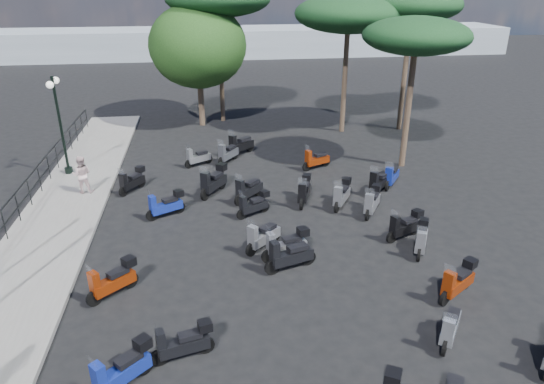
{
  "coord_description": "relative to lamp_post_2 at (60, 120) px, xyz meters",
  "views": [
    {
      "loc": [
        -0.92,
        -13.53,
        8.34
      ],
      "look_at": [
        1.39,
        2.39,
        1.2
      ],
      "focal_mm": 32.0,
      "sensor_mm": 36.0,
      "label": 1
    }
  ],
  "objects": [
    {
      "name": "pine_1",
      "position": [
        17.84,
        5.04,
        4.3
      ],
      "size": [
        5.39,
        5.39,
        7.94
      ],
      "color": "#38281E",
      "rests_on": "ground"
    },
    {
      "name": "scooter_30",
      "position": [
        12.43,
        -5.74,
        -2.16
      ],
      "size": [
        1.04,
        1.46,
        1.31
      ],
      "rotation": [
        0.0,
        0.0,
        2.58
      ],
      "color": "black",
      "rests_on": "ground"
    },
    {
      "name": "sidewalk",
      "position": [
        0.66,
        -5.22,
        -2.58
      ],
      "size": [
        3.0,
        30.0,
        0.15
      ],
      "primitive_type": "cube",
      "color": "slate",
      "rests_on": "ground"
    },
    {
      "name": "distant_hills",
      "position": [
        7.16,
        36.78,
        -1.15
      ],
      "size": [
        70.0,
        8.0,
        3.0
      ],
      "primitive_type": "cube",
      "color": "gray",
      "rests_on": "ground"
    },
    {
      "name": "pine_3",
      "position": [
        15.61,
        -0.91,
        3.34
      ],
      "size": [
        4.72,
        4.72,
        6.86
      ],
      "color": "#38281E",
      "rests_on": "ground"
    },
    {
      "name": "scooter_17",
      "position": [
        8.02,
        1.74,
        -2.14
      ],
      "size": [
        1.49,
        1.28,
        1.47
      ],
      "rotation": [
        0.0,
        0.0,
        2.27
      ],
      "color": "black",
      "rests_on": "ground"
    },
    {
      "name": "pedestrian_far",
      "position": [
        1.16,
        -2.38,
        -1.71
      ],
      "size": [
        0.79,
        0.62,
        1.58
      ],
      "primitive_type": "imported",
      "rotation": [
        0.0,
        0.0,
        3.17
      ],
      "color": "beige",
      "rests_on": "sidewalk"
    },
    {
      "name": "scooter_21",
      "position": [
        12.92,
        -7.76,
        -2.18
      ],
      "size": [
        1.49,
        0.84,
        1.26
      ],
      "rotation": [
        0.0,
        0.0,
        1.99
      ],
      "color": "black",
      "rests_on": "ground"
    },
    {
      "name": "scooter_15",
      "position": [
        8.62,
        -8.49,
        -2.15
      ],
      "size": [
        1.64,
        0.69,
        1.33
      ],
      "rotation": [
        0.0,
        0.0,
        1.83
      ],
      "color": "black",
      "rests_on": "ground"
    },
    {
      "name": "scooter_16",
      "position": [
        7.86,
        -3.88,
        -2.18
      ],
      "size": [
        1.29,
        1.29,
        1.37
      ],
      "rotation": [
        0.0,
        0.0,
        2.36
      ],
      "color": "black",
      "rests_on": "ground"
    },
    {
      "name": "scooter_25",
      "position": [
        11.97,
        -12.93,
        -2.23
      ],
      "size": [
        1.02,
        1.3,
        1.23
      ],
      "rotation": [
        0.0,
        0.0,
        2.5
      ],
      "color": "black",
      "rests_on": "ground"
    },
    {
      "name": "scooter_26",
      "position": [
        13.08,
        -11.18,
        -2.16
      ],
      "size": [
        1.45,
        1.05,
        1.31
      ],
      "rotation": [
        0.0,
        0.0,
        2.16
      ],
      "color": "black",
      "rests_on": "ground"
    },
    {
      "name": "scooter_11",
      "position": [
        7.3,
        0.67,
        -2.19
      ],
      "size": [
        1.09,
        1.43,
        1.35
      ],
      "rotation": [
        0.0,
        0.0,
        2.51
      ],
      "color": "black",
      "rests_on": "ground"
    },
    {
      "name": "scooter_10",
      "position": [
        6.51,
        -2.99,
        -2.09
      ],
      "size": [
        1.21,
        1.64,
        1.49
      ],
      "rotation": [
        0.0,
        0.0,
        2.55
      ],
      "color": "black",
      "rests_on": "ground"
    },
    {
      "name": "scooter_9",
      "position": [
        7.93,
        -5.24,
        -2.21
      ],
      "size": [
        1.35,
        0.87,
        1.18
      ],
      "rotation": [
        0.0,
        0.0,
        2.07
      ],
      "color": "black",
      "rests_on": "ground"
    },
    {
      "name": "scooter_4",
      "position": [
        3.1,
        -2.22,
        -2.19
      ],
      "size": [
        1.03,
        1.35,
        1.24
      ],
      "rotation": [
        0.0,
        0.0,
        2.53
      ],
      "color": "black",
      "rests_on": "ground"
    },
    {
      "name": "scooter_14",
      "position": [
        8.61,
        -9.14,
        -2.17
      ],
      "size": [
        1.71,
        0.78,
        1.4
      ],
      "rotation": [
        0.0,
        0.0,
        1.88
      ],
      "color": "black",
      "rests_on": "ground"
    },
    {
      "name": "scooter_29",
      "position": [
        14.14,
        -3.28,
        -2.2
      ],
      "size": [
        1.06,
        1.4,
        1.31
      ],
      "rotation": [
        0.0,
        0.0,
        2.52
      ],
      "color": "black",
      "rests_on": "ground"
    },
    {
      "name": "scooter_5",
      "position": [
        5.86,
        0.45,
        -2.24
      ],
      "size": [
        1.33,
        0.88,
        1.19
      ],
      "rotation": [
        0.0,
        0.0,
        2.11
      ],
      "color": "black",
      "rests_on": "ground"
    },
    {
      "name": "scooter_28",
      "position": [
        13.39,
        -3.85,
        -2.18
      ],
      "size": [
        1.33,
        1.25,
        1.37
      ],
      "rotation": [
        0.0,
        0.0,
        2.32
      ],
      "color": "black",
      "rests_on": "ground"
    },
    {
      "name": "scooter_8",
      "position": [
        7.95,
        -7.77,
        -2.19
      ],
      "size": [
        1.32,
        1.19,
        1.33
      ],
      "rotation": [
        0.0,
        0.0,
        2.3
      ],
      "color": "black",
      "rests_on": "ground"
    },
    {
      "name": "broadleaf_tree",
      "position": [
        6.16,
        7.61,
        2.05
      ],
      "size": [
        5.66,
        5.66,
        7.12
      ],
      "color": "#38281E",
      "rests_on": "ground"
    },
    {
      "name": "scooter_23",
      "position": [
        11.39,
        -0.75,
        -2.21
      ],
      "size": [
        1.49,
        0.85,
        1.28
      ],
      "rotation": [
        0.0,
        0.0,
        2.02
      ],
      "color": "black",
      "rests_on": "ground"
    },
    {
      "name": "scooter_27",
      "position": [
        11.46,
        -4.92,
        -2.16
      ],
      "size": [
        1.04,
        1.46,
        1.31
      ],
      "rotation": [
        0.0,
        0.0,
        2.58
      ],
      "color": "black",
      "rests_on": "ground"
    },
    {
      "name": "scooter_2",
      "position": [
        3.43,
        -9.74,
        -2.16
      ],
      "size": [
        1.35,
        1.2,
        1.31
      ],
      "rotation": [
        0.0,
        0.0,
        2.28
      ],
      "color": "black",
      "rests_on": "ground"
    },
    {
      "name": "scooter_7",
      "position": [
        5.45,
        -12.58,
        -2.19
      ],
      "size": [
        1.53,
        0.62,
        1.23
      ],
      "rotation": [
        0.0,
        0.0,
        1.81
      ],
      "color": "black",
      "rests_on": "ground"
    },
    {
      "name": "pine_0",
      "position": [
        14.3,
        5.07,
        3.88
      ],
      "size": [
        5.89,
        5.89,
        7.59
      ],
      "color": "#38281E",
      "rests_on": "ground"
    },
    {
      "name": "lamp_post_2",
      "position": [
        0.0,
        0.0,
        0.0
      ],
      "size": [
        0.35,
        1.29,
        4.39
      ],
      "rotation": [
        0.0,
        0.0,
        0.02
      ],
      "color": "black",
      "rests_on": "sidewalk"
    },
    {
      "name": "scooter_3",
      "position": [
        4.64,
        -4.86,
        -2.18
      ],
      "size": [
        1.45,
        0.92,
        1.26
      ],
      "rotation": [
        0.0,
        0.0,
        2.06
      ],
      "color": "black",
      "rests_on": "ground"
    },
    {
      "name": "railing",
      "position": [
        -0.64,
        -5.42,
        -1.76
      ],
      "size": [
        0.04,
        26.04,
        1.1
      ],
      "color": "black",
      "rests_on": "sidewalk"
    },
    {
      "name": "scooter_1",
      "position": [
        4.16,
        -13.3,
        -2.16
      ],
      "size": [
        1.34,
        1.22,
        1.31
      ],
      "rotation": [
        0.0,
        0.0,
        2.3
      ],
      "color": "black",
      "rests_on": "ground"
    },
    {
      "name": "scooter_22",
      "position": [
        10.06,
        -4.41,
        -2.15
      ],
      "size": [
        0.82,
        1.61,
        1.34
      ],
      "rotation": [
        0.0,
        0.0,
        2.79
      ],
      "color": "black",
      "rests_on": "ground"
    },
    {
      "name": "scooter_20",
      "position": [
        13.1,
        -8.7,
        -2.18
      ],
      "size": [
        0.92,
        1.45,
        1.26
      ],
      "rotation": [
        0.0,
        0.0,
        2.65
      ],
      "color": "black",
      "rests_on": "ground"
    },
    {
      "name": "ground",
      "position": [
        7.16,
        -8.22,
        -2.65
      ],
      "size": [
        120.0,
        120.0,
        0.0
      ],
      "primitive_type": "plane",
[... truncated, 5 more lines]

